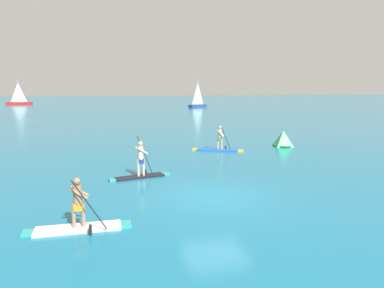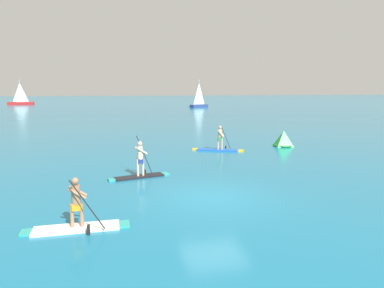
# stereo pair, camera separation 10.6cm
# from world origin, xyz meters

# --- Properties ---
(ground) EXTENTS (440.00, 440.00, 0.00)m
(ground) POSITION_xyz_m (0.00, 0.00, 0.00)
(ground) COLOR #196B8C
(paddleboarder_near_left) EXTENTS (3.16, 0.90, 1.73)m
(paddleboarder_near_left) POSITION_xyz_m (-5.00, -2.21, 0.35)
(paddleboarder_near_left) COLOR white
(paddleboarder_near_left) RESTS_ON ground
(paddleboarder_mid_center) EXTENTS (3.00, 1.19, 2.04)m
(paddleboarder_mid_center) POSITION_xyz_m (-2.58, 3.80, 0.45)
(paddleboarder_mid_center) COLOR black
(paddleboarder_mid_center) RESTS_ON ground
(paddleboarder_far_right) EXTENTS (3.38, 1.95, 1.78)m
(paddleboarder_far_right) POSITION_xyz_m (3.39, 10.00, 0.33)
(paddleboarder_far_right) COLOR blue
(paddleboarder_far_right) RESTS_ON ground
(race_marker_buoy) EXTENTS (1.73, 1.73, 1.16)m
(race_marker_buoy) POSITION_xyz_m (8.68, 10.75, 0.51)
(race_marker_buoy) COLOR green
(race_marker_buoy) RESTS_ON ground
(sailboat_left_horizon) EXTENTS (6.53, 1.87, 6.81)m
(sailboat_left_horizon) POSITION_xyz_m (-26.69, 90.19, 0.85)
(sailboat_left_horizon) COLOR #A51E1E
(sailboat_left_horizon) RESTS_ON ground
(sailboat_right_horizon) EXTENTS (4.69, 3.32, 6.43)m
(sailboat_right_horizon) POSITION_xyz_m (16.64, 66.39, 0.85)
(sailboat_right_horizon) COLOR navy
(sailboat_right_horizon) RESTS_ON ground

